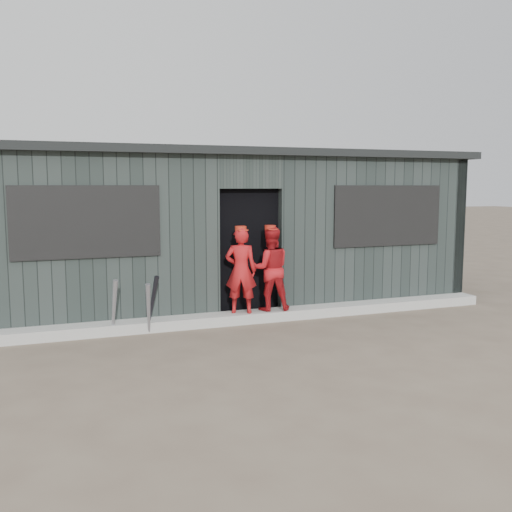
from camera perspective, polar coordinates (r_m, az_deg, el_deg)
name	(u,v)px	position (r m, az deg, el deg)	size (l,w,h in m)	color
ground	(307,354)	(7.09, 5.11, -9.74)	(80.00, 80.00, 0.00)	brown
curb	(256,316)	(8.69, -0.05, -6.05)	(8.00, 0.36, 0.15)	#A5A5A0
bat_left	(114,308)	(7.96, -14.02, -5.05)	(0.07, 0.07, 0.82)	gray
bat_mid	(149,309)	(7.97, -10.70, -5.22)	(0.07, 0.07, 0.75)	gray
bat_right	(152,303)	(8.15, -10.35, -4.68)	(0.07, 0.07, 0.82)	black
player_red_left	(241,271)	(8.48, -1.53, -1.47)	(0.47, 0.31, 1.28)	#B11518
player_red_right	(270,269)	(8.67, 1.41, -1.28)	(0.62, 0.48, 1.28)	#B1151A
player_grey_back	(258,270)	(9.21, 0.21, -1.40)	(0.68, 0.44, 1.38)	silver
dugout	(223,229)	(10.09, -3.35, 2.73)	(8.30, 3.30, 2.62)	black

